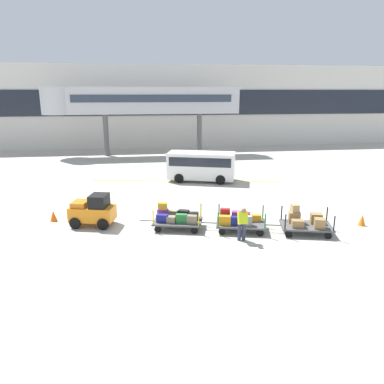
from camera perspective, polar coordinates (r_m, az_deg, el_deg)
The scene contains 12 objects.
ground_plane at distance 19.33m, azimuth -4.09°, elevation -4.03°, with size 120.00×120.00×0.00m, color #B2ADA0.
apron_lead_line at distance 27.09m, azimuth -0.79°, elevation 1.69°, with size 14.06×0.20×0.01m, color yellow.
terminal_building at distance 44.24m, azimuth -6.64°, elevation 12.98°, with size 62.86×2.51×9.27m.
jet_bridge at distance 38.21m, azimuth -8.76°, elevation 13.70°, with size 19.36×3.00×6.77m.
baggage_tug at distance 18.66m, azimuth -15.01°, elevation -2.81°, with size 2.30×1.65×1.58m.
baggage_cart_lead at distance 17.73m, azimuth -2.29°, elevation -4.04°, with size 3.09×1.91×1.18m.
baggage_cart_middle at distance 17.57m, azimuth 7.12°, elevation -4.38°, with size 3.09×1.91×1.10m.
baggage_cart_tail at distance 17.96m, azimuth 17.10°, elevation -4.42°, with size 3.09×1.91×1.27m.
baggage_handler at distance 16.29m, azimuth 7.77°, elevation -4.66°, with size 0.41×0.44×1.56m.
shuttle_van at distance 26.96m, azimuth 1.46°, elevation 4.30°, with size 5.15×3.24×2.10m.
safety_cone_near at distance 20.01m, azimuth 24.75°, elevation -3.94°, with size 0.36×0.36×0.55m, color orange.
safety_cone_far at distance 20.05m, azimuth -20.58°, elevation -3.46°, with size 0.36×0.36×0.55m, color #EA590F.
Camera 1 is at (-1.17, -18.20, 6.40)m, focal length 34.59 mm.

